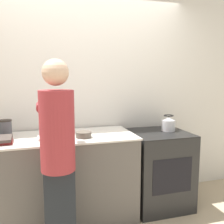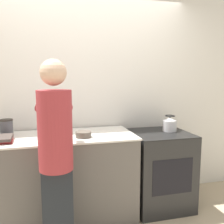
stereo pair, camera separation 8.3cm
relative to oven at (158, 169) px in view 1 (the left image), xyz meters
The scene contains 10 objects.
wall_back 1.24m from the oven, 152.32° to the left, with size 8.00×0.05×2.60m.
counter 1.16m from the oven, behind, with size 1.60×0.71×0.93m.
oven is the anchor object (origin of this frame).
person 1.44m from the oven, 154.66° to the right, with size 0.32×0.56×1.70m.
cutting_board 1.32m from the oven, behind, with size 0.31×0.22×0.02m.
knife 1.30m from the oven, behind, with size 0.20×0.09×0.01m.
kettle 0.55m from the oven, 15.48° to the left, with size 0.17×0.17×0.19m.
bowl_prep 1.06m from the oven, behind, with size 0.16×0.16×0.06m.
canister_jar 1.80m from the oven, behind, with size 0.14×0.14×0.18m.
book_stack 1.79m from the oven, behind, with size 0.21×0.28×0.05m.
Camera 1 is at (-0.55, -2.28, 1.56)m, focal length 40.00 mm.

